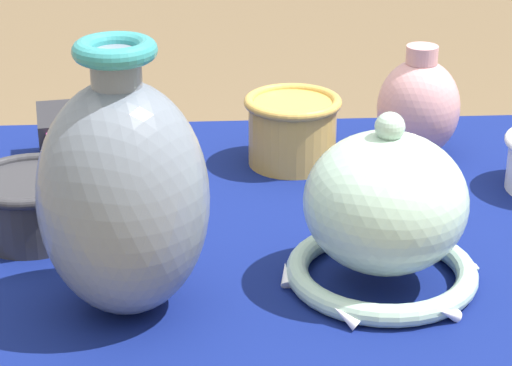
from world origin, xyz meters
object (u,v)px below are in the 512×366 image
at_px(mosaic_tile_box, 101,135).
at_px(cup_wide_charcoal, 32,202).
at_px(cup_wide_ochre, 292,128).
at_px(jar_round_rose, 418,107).
at_px(vase_tall_bulbous, 123,195).
at_px(vase_dome_bell, 385,215).

distance_m(mosaic_tile_box, cup_wide_charcoal, 0.21).
height_order(cup_wide_charcoal, cup_wide_ochre, cup_wide_ochre).
bearing_deg(mosaic_tile_box, jar_round_rose, -9.81).
height_order(cup_wide_charcoal, jar_round_rose, jar_round_rose).
bearing_deg(cup_wide_ochre, cup_wide_charcoal, -148.49).
bearing_deg(mosaic_tile_box, vase_tall_bulbous, -90.58).
distance_m(cup_wide_ochre, jar_round_rose, 0.16).
bearing_deg(cup_wide_ochre, vase_dome_bell, -78.82).
distance_m(cup_wide_charcoal, cup_wide_ochre, 0.35).
relative_size(vase_dome_bell, mosaic_tile_box, 1.20).
xyz_separation_m(cup_wide_charcoal, cup_wide_ochre, (0.30, 0.18, 0.01)).
xyz_separation_m(vase_tall_bulbous, vase_dome_bell, (0.24, 0.03, -0.04)).
xyz_separation_m(vase_dome_bell, mosaic_tile_box, (-0.30, 0.33, -0.04)).
height_order(vase_tall_bulbous, mosaic_tile_box, vase_tall_bulbous).
distance_m(vase_dome_bell, mosaic_tile_box, 0.45).
distance_m(vase_dome_bell, jar_round_rose, 0.34).
bearing_deg(vase_dome_bell, cup_wide_ochre, 101.18).
height_order(cup_wide_ochre, jar_round_rose, jar_round_rose).
xyz_separation_m(vase_dome_bell, cup_wide_charcoal, (-0.36, 0.12, -0.03)).
bearing_deg(mosaic_tile_box, cup_wide_ochre, -15.14).
distance_m(vase_tall_bulbous, jar_round_rose, 0.50).
relative_size(mosaic_tile_box, cup_wide_ochre, 1.38).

